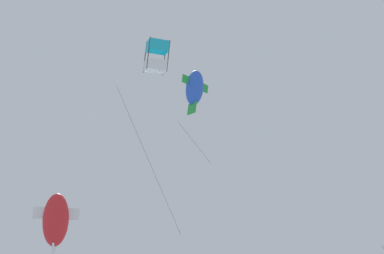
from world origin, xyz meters
The scene contains 3 objects.
kite_box_low_drifter centered at (4.19, 3.14, 38.41)m, with size 2.87×3.35×9.26m.
kite_fish_upper_right centered at (1.42, 7.29, 28.36)m, with size 2.15×1.96×10.46m.
kite_fish_near_right centered at (7.56, 0.21, 39.30)m, with size 2.22×1.95×5.24m.
Camera 1 is at (-21.80, 8.94, 19.05)m, focal length 63.03 mm.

